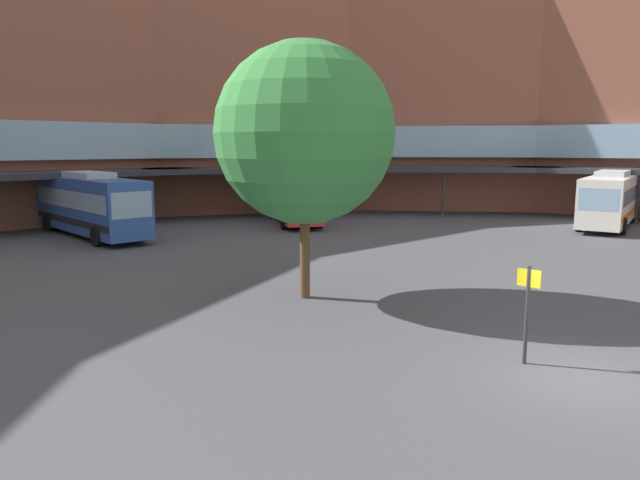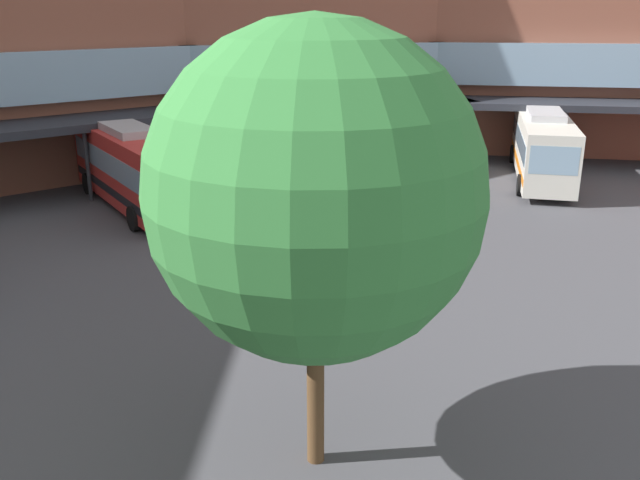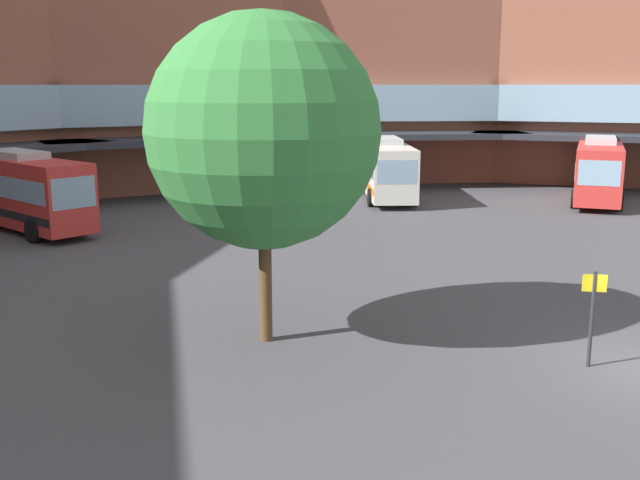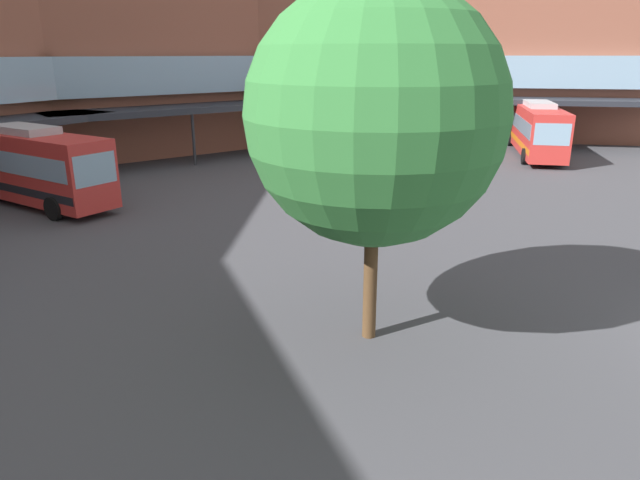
{
  "view_description": "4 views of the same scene",
  "coord_description": "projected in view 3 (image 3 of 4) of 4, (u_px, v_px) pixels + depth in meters",
  "views": [
    {
      "loc": [
        -9.99,
        -10.43,
        5.46
      ],
      "look_at": [
        -1.81,
        14.45,
        1.21
      ],
      "focal_mm": 32.6,
      "sensor_mm": 36.0,
      "label": 1
    },
    {
      "loc": [
        -11.65,
        -0.25,
        9.1
      ],
      "look_at": [
        0.66,
        15.02,
        2.39
      ],
      "focal_mm": 38.17,
      "sensor_mm": 36.0,
      "label": 2
    },
    {
      "loc": [
        -19.3,
        -3.85,
        7.14
      ],
      "look_at": [
        1.1,
        11.21,
        1.79
      ],
      "focal_mm": 41.63,
      "sensor_mm": 36.0,
      "label": 3
    },
    {
      "loc": [
        -17.01,
        4.0,
        7.31
      ],
      "look_at": [
        -0.79,
        12.5,
        1.29
      ],
      "focal_mm": 32.04,
      "sensor_mm": 36.0,
      "label": 4
    }
  ],
  "objects": [
    {
      "name": "bus_3",
      "position": [
        384.0,
        167.0,
        47.5
      ],
      "size": [
        10.74,
        9.32,
        3.8
      ],
      "rotation": [
        0.0,
        0.0,
        3.82
      ],
      "color": "silver",
      "rests_on": "ground"
    },
    {
      "name": "bus_0",
      "position": [
        19.0,
        190.0,
        36.82
      ],
      "size": [
        3.6,
        10.88,
        3.93
      ],
      "rotation": [
        0.0,
        0.0,
        4.61
      ],
      "color": "red",
      "rests_on": "ground"
    },
    {
      "name": "plaza_tree",
      "position": [
        263.0,
        132.0,
        19.87
      ],
      "size": [
        6.35,
        6.35,
        9.06
      ],
      "color": "brown",
      "rests_on": "ground"
    },
    {
      "name": "station_building",
      "position": [
        27.0,
        49.0,
        32.42
      ],
      "size": [
        85.46,
        41.05,
        18.16
      ],
      "color": "#93543F",
      "rests_on": "ground"
    },
    {
      "name": "stop_sign_post",
      "position": [
        593.0,
        309.0,
        18.81
      ],
      "size": [
        0.31,
        0.55,
        2.52
      ],
      "color": "#2D2D33",
      "rests_on": "ground"
    },
    {
      "name": "bus_4",
      "position": [
        598.0,
        168.0,
        46.4
      ],
      "size": [
        12.51,
        5.91,
        3.91
      ],
      "rotation": [
        0.0,
        0.0,
        3.43
      ],
      "color": "red",
      "rests_on": "ground"
    }
  ]
}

